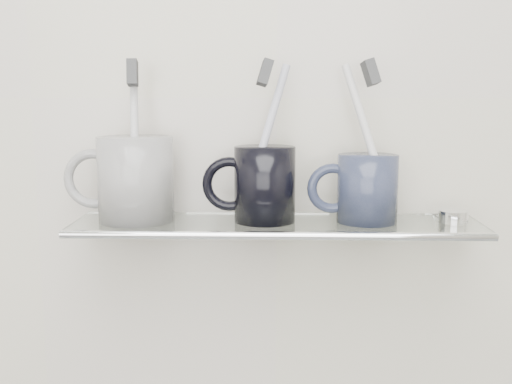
{
  "coord_description": "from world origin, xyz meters",
  "views": [
    {
      "loc": [
        -0.0,
        0.27,
        1.26
      ],
      "look_at": [
        -0.03,
        1.04,
        1.14
      ],
      "focal_mm": 45.0,
      "sensor_mm": 36.0,
      "label": 1
    }
  ],
  "objects_px": {
    "mug_left": "(136,179)",
    "mug_center": "(265,184)",
    "mug_right": "(367,189)",
    "shelf_glass": "(277,225)"
  },
  "relations": [
    {
      "from": "shelf_glass",
      "to": "mug_right",
      "type": "bearing_deg",
      "value": 2.58
    },
    {
      "from": "mug_right",
      "to": "mug_left",
      "type": "bearing_deg",
      "value": 179.72
    },
    {
      "from": "mug_left",
      "to": "mug_center",
      "type": "xyz_separation_m",
      "value": [
        0.16,
        0.0,
        -0.01
      ]
    },
    {
      "from": "mug_right",
      "to": "shelf_glass",
      "type": "bearing_deg",
      "value": -177.7
    },
    {
      "from": "mug_center",
      "to": "mug_right",
      "type": "relative_size",
      "value": 1.12
    },
    {
      "from": "shelf_glass",
      "to": "mug_right",
      "type": "xyz_separation_m",
      "value": [
        0.11,
        0.0,
        0.05
      ]
    },
    {
      "from": "mug_right",
      "to": "mug_center",
      "type": "bearing_deg",
      "value": 179.72
    },
    {
      "from": "shelf_glass",
      "to": "mug_left",
      "type": "height_order",
      "value": "mug_left"
    },
    {
      "from": "mug_center",
      "to": "mug_right",
      "type": "xyz_separation_m",
      "value": [
        0.13,
        0.0,
        -0.0
      ]
    },
    {
      "from": "mug_left",
      "to": "mug_center",
      "type": "distance_m",
      "value": 0.16
    }
  ]
}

